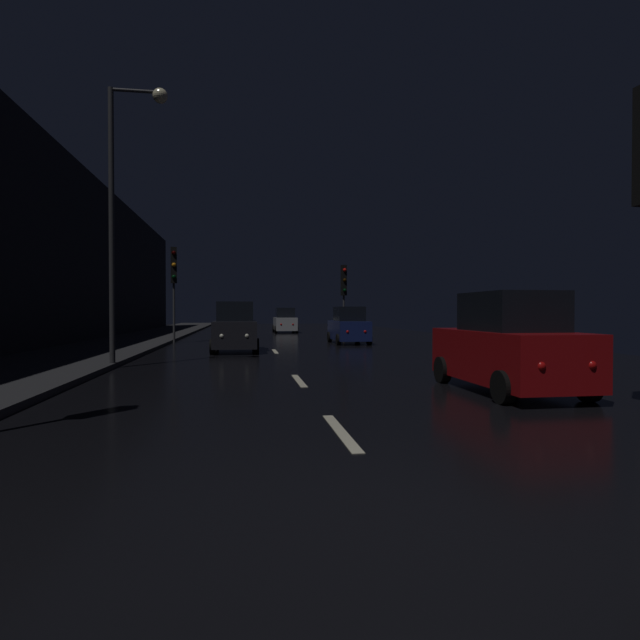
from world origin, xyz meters
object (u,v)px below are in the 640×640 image
Objects in this scene: car_distant_taillights at (285,321)px; car_approaching_headlights at (235,329)px; traffic_light_far_right at (344,286)px; car_parked_right_far at (349,327)px; traffic_light_far_left at (174,273)px; streetlamp_overhead at (126,186)px; car_parked_right_near at (508,346)px.

car_approaching_headlights is at bearing 168.93° from car_distant_taillights.
traffic_light_far_right is 1.20× the size of car_parked_right_far.
car_distant_taillights is at bearing 168.93° from car_approaching_headlights.
traffic_light_far_right is 11.97m from car_approaching_headlights.
traffic_light_far_right is 0.90× the size of traffic_light_far_left.
car_parked_right_far is (-0.80, -5.29, -2.42)m from traffic_light_far_right.
streetlamp_overhead is 11.52m from car_parked_right_near.
streetlamp_overhead is 25.73m from car_distant_taillights.
streetlamp_overhead is 2.02× the size of car_parked_right_near.
traffic_light_far_left is 7.55m from car_approaching_headlights.
streetlamp_overhead is at bearing 56.55° from car_parked_right_near.
traffic_light_far_left is 1.24× the size of car_parked_right_near.
car_parked_right_near is (5.80, -11.76, -0.00)m from car_approaching_headlights.
car_approaching_headlights is at bearing 26.23° from car_parked_right_near.
traffic_light_far_right is at bearing 58.22° from streetlamp_overhead.
car_parked_right_far is at bearing 49.33° from streetlamp_overhead.
car_parked_right_far is 0.93× the size of car_parked_right_near.
traffic_light_far_right is 5.87m from car_parked_right_far.
car_approaching_headlights is at bearing -41.80° from traffic_light_far_right.
streetlamp_overhead reaches higher than car_parked_right_near.
traffic_light_far_left reaches higher than car_approaching_headlights.
car_parked_right_near reaches higher than car_distant_taillights.
traffic_light_far_left is 1.23× the size of car_approaching_headlights.
traffic_light_far_right is at bearing -161.38° from car_distant_taillights.
streetlamp_overhead is 14.33m from car_parked_right_far.
car_distant_taillights is (3.63, 18.53, -0.05)m from car_approaching_headlights.
car_approaching_headlights is 1.08× the size of car_parked_right_far.
car_approaching_headlights is 18.88m from car_distant_taillights.
traffic_light_far_right is 1.11× the size of car_parked_right_near.
car_distant_taillights is at bearing 74.67° from streetlamp_overhead.
traffic_light_far_left is at bearing 150.69° from car_distant_taillights.
car_parked_right_near is at bearing -33.45° from streetlamp_overhead.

